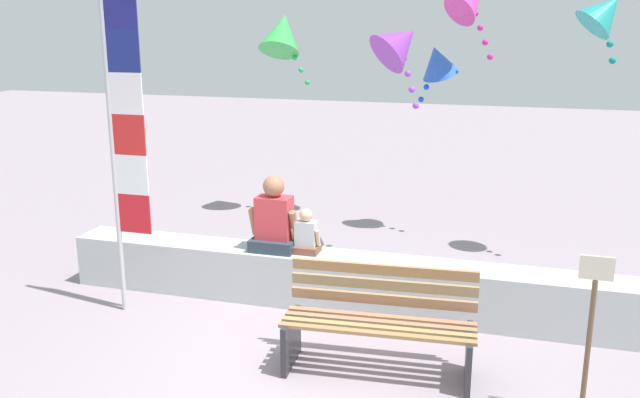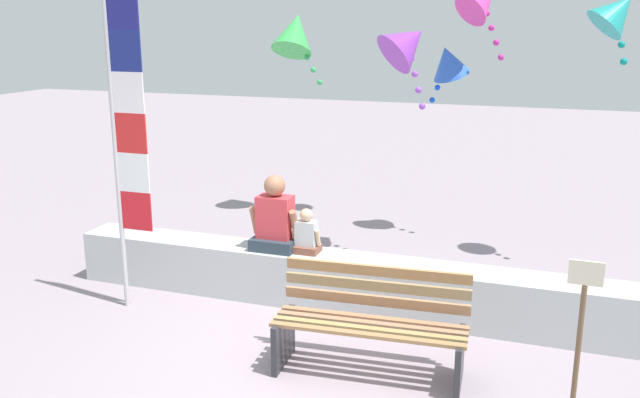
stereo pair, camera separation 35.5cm
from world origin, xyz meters
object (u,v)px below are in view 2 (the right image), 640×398
at_px(person_child, 306,235).
at_px(kite_green, 295,33).
at_px(park_bench, 371,325).
at_px(kite_purple, 408,43).
at_px(flag_banner, 124,129).
at_px(kite_magenta, 482,0).
at_px(kite_blue, 448,62).
at_px(kite_teal, 617,12).
at_px(sign_post, 580,331).
at_px(person_adult, 275,220).

xyz_separation_m(person_child, kite_green, (-1.40, 3.29, 2.02)).
height_order(park_bench, person_child, person_child).
distance_m(park_bench, person_child, 1.63).
relative_size(person_child, kite_purple, 0.42).
bearing_deg(flag_banner, kite_magenta, 50.18).
bearing_deg(kite_blue, kite_teal, -17.33).
distance_m(kite_green, sign_post, 6.62).
relative_size(kite_blue, sign_post, 0.66).
distance_m(kite_blue, kite_green, 2.43).
xyz_separation_m(flag_banner, kite_purple, (2.28, 2.58, 0.78)).
distance_m(person_child, kite_purple, 2.75).
bearing_deg(person_adult, kite_magenta, 59.38).
xyz_separation_m(flag_banner, kite_magenta, (3.01, 3.62, 1.31)).
bearing_deg(person_child, kite_blue, 71.24).
relative_size(person_adult, kite_green, 0.70).
height_order(kite_blue, sign_post, kite_blue).
relative_size(person_child, sign_post, 0.37).
bearing_deg(person_adult, person_child, 0.07).
bearing_deg(kite_purple, park_bench, -82.29).
height_order(person_child, kite_purple, kite_purple).
xyz_separation_m(kite_green, kite_magenta, (2.76, -0.40, 0.44)).
height_order(person_child, kite_blue, kite_blue).
relative_size(person_adult, kite_magenta, 0.74).
xyz_separation_m(kite_green, sign_post, (4.08, -4.81, -2.00)).
distance_m(person_child, flag_banner, 2.14).
height_order(person_adult, kite_purple, kite_purple).
distance_m(person_adult, kite_purple, 2.77).
relative_size(kite_magenta, kite_teal, 1.23).
xyz_separation_m(person_adult, kite_blue, (1.32, 2.84, 1.53)).
xyz_separation_m(kite_purple, sign_post, (2.06, -3.38, -1.91)).
relative_size(kite_teal, sign_post, 0.69).
bearing_deg(kite_green, kite_teal, -13.81).
height_order(kite_magenta, kite_teal, kite_magenta).
xyz_separation_m(person_child, sign_post, (2.68, -1.52, 0.02)).
bearing_deg(kite_purple, flag_banner, -131.47).
bearing_deg(kite_blue, park_bench, -88.97).
distance_m(kite_blue, sign_post, 4.97).
distance_m(park_bench, kite_blue, 4.52).
distance_m(park_bench, person_adult, 1.90).
height_order(kite_green, sign_post, kite_green).
distance_m(person_child, kite_green, 4.11).
bearing_deg(kite_teal, flag_banner, -147.31).
distance_m(flag_banner, kite_blue, 4.45).
relative_size(kite_green, kite_teal, 1.29).
relative_size(kite_purple, kite_magenta, 1.02).
xyz_separation_m(person_child, kite_purple, (0.62, 1.86, 1.93)).
bearing_deg(kite_magenta, kite_purple, -125.38).
height_order(kite_green, kite_teal, kite_teal).
distance_m(person_adult, kite_blue, 3.49).
bearing_deg(person_adult, sign_post, -26.58).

